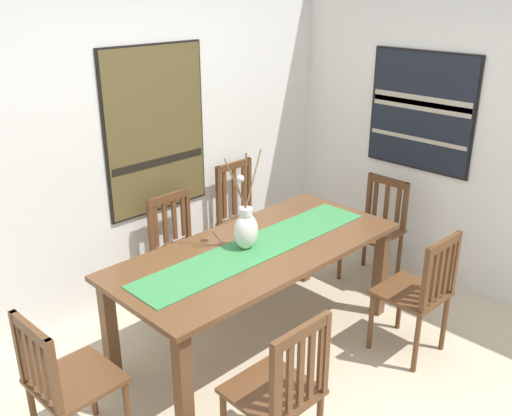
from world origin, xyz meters
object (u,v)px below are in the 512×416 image
Objects in this scene: dining_table at (258,261)px; chair_5 at (182,248)px; chair_4 at (375,228)px; centerpiece_vase at (246,228)px; chair_1 at (420,291)px; chair_2 at (65,381)px; painting_on_back_wall at (156,131)px; painting_on_side_wall at (421,111)px; chair_3 at (245,218)px; chair_0 at (281,390)px.

dining_table is 0.85m from chair_5.
chair_4 is at bearing -30.54° from chair_5.
centerpiece_vase is at bearing 177.93° from chair_4.
chair_5 is at bearing 112.94° from chair_1.
centerpiece_vase is 0.77× the size of chair_2.
chair_4 is at bearing -2.07° from centerpiece_vase.
painting_on_back_wall reaches higher than painting_on_side_wall.
painting_on_back_wall is at bearing 38.13° from chair_2.
chair_3 is 1.73m from painting_on_side_wall.
chair_3 reaches higher than chair_1.
centerpiece_vase is 1.19m from chair_0.
chair_2 reaches higher than dining_table.
dining_table is 1.95m from painting_on_side_wall.
centerpiece_vase is 0.90m from chair_5.
chair_1 is at bearing -90.54° from chair_3.
chair_1 reaches higher than dining_table.
centerpiece_vase is 0.75× the size of chair_1.
chair_4 is at bearing 22.25° from chair_0.
chair_4 is 1.04m from painting_on_side_wall.
chair_5 is at bearing 68.14° from chair_0.
centerpiece_vase is at bearing 130.48° from chair_1.
painting_on_side_wall is at bearing -4.61° from centerpiece_vase.
chair_1 is (1.39, 0.03, -0.01)m from chair_0.
chair_0 is 1.05× the size of chair_2.
painting_on_side_wall is at bearing 33.97° from chair_1.
painting_on_back_wall is (1.45, 1.14, 0.88)m from chair_2.
chair_5 is (1.42, 0.85, -0.00)m from chair_2.
chair_5 is at bearing 86.37° from centerpiece_vase.
dining_table is 2.31× the size of chair_5.
chair_1 is at bearing -67.06° from chair_5.
chair_3 reaches higher than chair_5.
painting_on_side_wall is (3.23, -0.08, 0.95)m from chair_2.
chair_0 is at bearing -111.86° from chair_5.
painting_on_back_wall reaches higher than chair_0.
centerpiece_vase is 0.70× the size of chair_3.
centerpiece_vase reaches higher than chair_1.
chair_3 is at bearing -18.94° from painting_on_back_wall.
centerpiece_vase is 1.44m from chair_2.
chair_5 is at bearing 30.94° from chair_2.
dining_table is 1.60× the size of painting_on_back_wall.
chair_0 is 1.06× the size of chair_4.
chair_0 is at bearing -128.92° from chair_3.
centerpiece_vase reaches higher than chair_2.
chair_2 is at bearing -179.77° from chair_4.
chair_4 is at bearing -51.69° from chair_3.
centerpiece_vase is at bearing 2.71° from chair_2.
painting_on_back_wall is at bearing 161.06° from chair_3.
chair_1 is 1.72m from chair_3.
centerpiece_vase is 1.24m from chair_1.
dining_table is at bearing -34.04° from centerpiece_vase.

